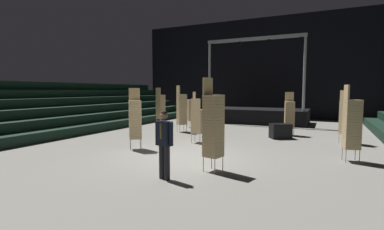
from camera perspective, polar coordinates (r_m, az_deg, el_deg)
The scene contains 15 objects.
ground_plane at distance 9.72m, azimuth -1.71°, elevation -8.51°, with size 22.00×30.00×0.10m, color gray.
arena_end_wall at distance 23.87m, azimuth 15.20°, elevation 9.07°, with size 22.00×0.30×8.00m, color black.
bleacher_bank_left at distance 16.13m, azimuth -28.72°, elevation 1.28°, with size 4.50×24.00×2.70m.
stage_riser at distance 20.10m, azimuth 13.00°, elevation 0.15°, with size 6.57×3.25×5.57m.
man_with_tie at distance 7.08m, azimuth -5.62°, elevation -5.11°, with size 0.57×0.33×1.73m.
chair_stack_front_left at distance 14.75m, azimuth 18.99°, elevation 0.23°, with size 0.54×0.54×2.14m.
chair_stack_front_right at distance 7.73m, azimuth 4.27°, elevation -2.00°, with size 0.53×0.53×2.56m.
chair_stack_mid_left at distance 15.13m, azimuth -2.10°, elevation 1.25°, with size 0.62×0.62×2.48m.
chair_stack_mid_right at distance 13.46m, azimuth 28.68°, elevation -0.35°, with size 0.62×0.62×2.22m.
chair_stack_mid_centre at distance 12.01m, azimuth 1.07°, elevation -1.12°, with size 0.47×0.47×1.88m.
chair_stack_rear_left at distance 10.83m, azimuth -11.35°, elevation -0.76°, with size 0.62×0.62×2.31m.
chair_stack_rear_right at distance 18.24m, azimuth -6.34°, elevation 1.72°, with size 0.54×0.54×2.39m.
chair_stack_rear_centre at distance 16.92m, azimuth -0.13°, elevation 1.07°, with size 0.62×0.62×2.14m.
chair_stack_aisle_left at distance 10.07m, azimuth 29.44°, elevation -1.50°, with size 0.53×0.53×2.39m.
equipment_road_case at distance 13.74m, azimuth 17.33°, elevation -3.10°, with size 0.90×0.60×0.68m, color black.
Camera 1 is at (4.33, -8.40, 2.21)m, focal length 26.57 mm.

